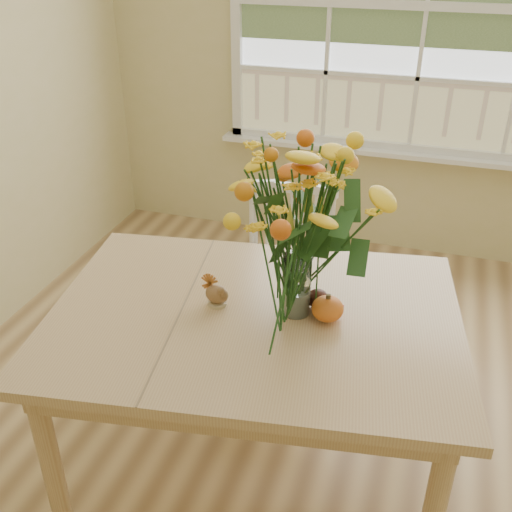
% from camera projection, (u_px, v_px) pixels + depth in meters
% --- Properties ---
extents(wall_back, '(4.00, 0.02, 2.70)m').
position_uv_depth(wall_back, '(423.00, 42.00, 3.47)').
color(wall_back, '#D3C987').
rests_on(wall_back, floor).
extents(window, '(2.42, 0.12, 1.74)m').
position_uv_depth(window, '(427.00, 9.00, 3.35)').
color(window, silver).
rests_on(window, wall_back).
extents(dining_table, '(1.57, 1.23, 0.77)m').
position_uv_depth(dining_table, '(254.00, 334.00, 2.14)').
color(dining_table, tan).
rests_on(dining_table, floor).
extents(windsor_chair, '(0.44, 0.42, 0.90)m').
position_uv_depth(windsor_chair, '(286.00, 272.00, 2.85)').
color(windsor_chair, white).
rests_on(windsor_chair, floor).
extents(flower_vase, '(0.47, 0.47, 0.56)m').
position_uv_depth(flower_vase, '(299.00, 227.00, 1.94)').
color(flower_vase, white).
rests_on(flower_vase, dining_table).
extents(pumpkin, '(0.11, 0.11, 0.09)m').
position_uv_depth(pumpkin, '(327.00, 310.00, 2.04)').
color(pumpkin, '#C14A16').
rests_on(pumpkin, dining_table).
extents(turkey_figurine, '(0.09, 0.07, 0.11)m').
position_uv_depth(turkey_figurine, '(217.00, 294.00, 2.13)').
color(turkey_figurine, '#CCB78C').
rests_on(turkey_figurine, dining_table).
extents(dark_gourd, '(0.12, 0.08, 0.07)m').
position_uv_depth(dark_gourd, '(318.00, 299.00, 2.11)').
color(dark_gourd, '#38160F').
rests_on(dark_gourd, dining_table).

